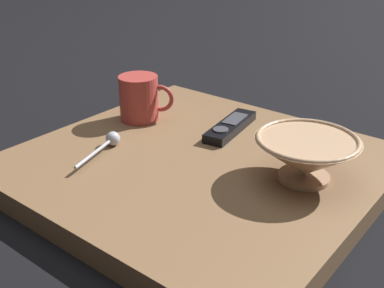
{
  "coord_description": "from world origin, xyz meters",
  "views": [
    {
      "loc": [
        0.47,
        -0.6,
        0.43
      ],
      "look_at": [
        -0.02,
        0.01,
        0.06
      ],
      "focal_mm": 44.82,
      "sensor_mm": 36.0,
      "label": 1
    }
  ],
  "objects_px": {
    "teaspoon": "(110,141)",
    "coffee_mug": "(140,98)",
    "cereal_bowl": "(306,156)",
    "tv_remote_near": "(230,126)"
  },
  "relations": [
    {
      "from": "coffee_mug",
      "to": "cereal_bowl",
      "type": "bearing_deg",
      "value": -2.93
    },
    {
      "from": "cereal_bowl",
      "to": "teaspoon",
      "type": "bearing_deg",
      "value": -160.92
    },
    {
      "from": "cereal_bowl",
      "to": "coffee_mug",
      "type": "relative_size",
      "value": 1.57
    },
    {
      "from": "teaspoon",
      "to": "tv_remote_near",
      "type": "height_order",
      "value": "teaspoon"
    },
    {
      "from": "tv_remote_near",
      "to": "cereal_bowl",
      "type": "bearing_deg",
      "value": -23.14
    },
    {
      "from": "coffee_mug",
      "to": "teaspoon",
      "type": "height_order",
      "value": "coffee_mug"
    },
    {
      "from": "coffee_mug",
      "to": "teaspoon",
      "type": "bearing_deg",
      "value": -68.78
    },
    {
      "from": "coffee_mug",
      "to": "tv_remote_near",
      "type": "relative_size",
      "value": 0.64
    },
    {
      "from": "teaspoon",
      "to": "coffee_mug",
      "type": "bearing_deg",
      "value": 111.22
    },
    {
      "from": "coffee_mug",
      "to": "teaspoon",
      "type": "xyz_separation_m",
      "value": [
        0.05,
        -0.14,
        -0.03
      ]
    }
  ]
}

